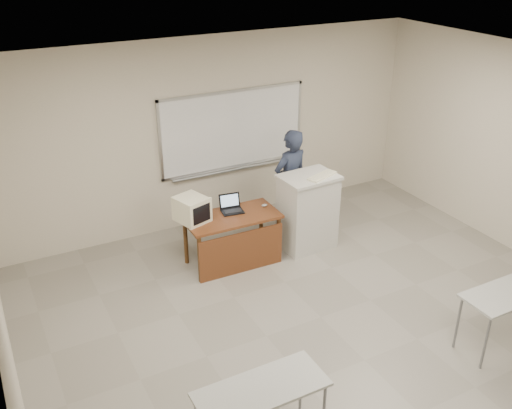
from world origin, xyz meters
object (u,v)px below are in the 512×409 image
mouse (264,205)px  presenter (290,182)px  whiteboard (233,131)px  crt_monitor (191,209)px  podium (307,211)px  laptop (231,207)px  keyboard (322,176)px  instructor_desk (235,233)px

mouse → presenter: 0.77m
whiteboard → crt_monitor: 1.85m
podium → laptop: bearing=164.3°
mouse → keyboard: bearing=-33.2°
podium → mouse: (-0.65, 0.15, 0.19)m
crt_monitor → laptop: 0.62m
podium → crt_monitor: bearing=169.5°
whiteboard → podium: whiteboard is taller
laptop → keyboard: keyboard is taller
whiteboard → podium: (0.50, -1.47, -0.90)m
keyboard → presenter: size_ratio=0.30×
instructor_desk → podium: 1.20m
podium → keyboard: 0.62m
crt_monitor → keyboard: size_ratio=0.86×
whiteboard → instructor_desk: (-0.70, -1.48, -0.95)m
podium → keyboard: bearing=-41.8°
laptop → keyboard: 1.39m
whiteboard → presenter: 1.24m
instructor_desk → keyboard: bearing=-3.5°
whiteboard → keyboard: whiteboard is taller
laptop → mouse: 0.50m
keyboard → presenter: (-0.14, 0.65, -0.32)m
presenter → keyboard: bearing=91.7°
crt_monitor → presenter: size_ratio=0.25×
whiteboard → keyboard: 1.74m
whiteboard → presenter: (0.51, -0.94, -0.63)m
podium → mouse: podium is taller
instructor_desk → laptop: laptop is taller
crt_monitor → keyboard: keyboard is taller
whiteboard → podium: bearing=-71.2°
whiteboard → crt_monitor: (-1.25, -1.24, -0.56)m
podium → crt_monitor: 1.80m
mouse → keyboard: (0.80, -0.27, 0.40)m
whiteboard → presenter: whiteboard is taller
keyboard → instructor_desk: bearing=155.9°
keyboard → presenter: 0.74m
podium → presenter: size_ratio=0.68×
instructor_desk → mouse: size_ratio=14.61×
crt_monitor → instructor_desk: bearing=-40.6°
podium → laptop: 1.19m
crt_monitor → presenter: 1.79m
presenter → laptop: bearing=3.3°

